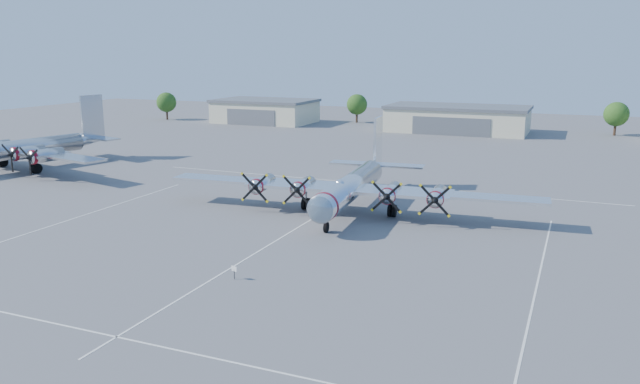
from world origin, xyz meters
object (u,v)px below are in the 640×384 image
at_px(tree_far_west, 166,102).
at_px(tree_east, 616,114).
at_px(hangar_center, 458,119).
at_px(bomber_west, 30,168).
at_px(tree_west, 357,104).
at_px(main_bomber_b29, 352,209).
at_px(info_placard, 234,270).
at_px(hangar_west, 265,111).

xyz_separation_m(tree_far_west, tree_east, (100.00, 10.00, 0.00)).
bearing_deg(tree_east, tree_far_west, -174.29).
bearing_deg(hangar_center, bomber_west, -126.32).
relative_size(tree_west, main_bomber_b29, 0.17).
height_order(tree_west, info_placard, tree_west).
bearing_deg(bomber_west, hangar_center, 65.92).
distance_m(hangar_west, hangar_center, 45.00).
xyz_separation_m(tree_far_west, bomber_west, (21.69, -61.76, -4.22)).
bearing_deg(tree_far_west, info_placard, -51.25).
bearing_deg(tree_east, info_placard, -106.05).
relative_size(hangar_center, bomber_west, 0.77).
bearing_deg(hangar_center, info_placard, -89.08).
distance_m(tree_east, info_placard, 103.16).
bearing_deg(hangar_center, hangar_west, 180.00).
bearing_deg(info_placard, bomber_west, 167.25).
xyz_separation_m(tree_far_west, info_placard, (71.49, -89.08, -3.52)).
distance_m(hangar_west, tree_far_west, 25.36).
bearing_deg(main_bomber_b29, bomber_west, 170.40).
height_order(tree_east, info_placard, tree_east).
bearing_deg(bomber_west, info_placard, -16.51).
relative_size(hangar_center, info_placard, 28.66).
xyz_separation_m(hangar_center, tree_east, (30.00, 6.04, 1.51)).
bearing_deg(bomber_west, main_bomber_b29, 7.31).
height_order(hangar_center, tree_far_west, tree_far_west).
relative_size(tree_west, info_placard, 6.65).
height_order(hangar_west, tree_far_west, tree_far_west).
bearing_deg(info_placard, hangar_center, 106.92).
bearing_deg(tree_far_west, tree_west, 14.93).
bearing_deg(bomber_west, tree_far_west, 121.59).
height_order(tree_east, bomber_west, tree_east).
bearing_deg(info_placard, tree_east, 89.95).
relative_size(hangar_west, tree_far_west, 3.40).
bearing_deg(tree_far_west, hangar_west, 9.01).
bearing_deg(tree_west, tree_far_west, -165.07).
bearing_deg(hangar_west, tree_far_west, -170.99).
xyz_separation_m(main_bomber_b29, bomber_west, (-50.65, 4.37, 0.00)).
distance_m(tree_west, bomber_west, 77.47).
bearing_deg(main_bomber_b29, hangar_center, 87.24).
height_order(hangar_west, bomber_west, hangar_west).
bearing_deg(tree_far_west, tree_east, 5.71).
relative_size(tree_far_west, tree_east, 1.00).
height_order(bomber_west, info_placard, bomber_west).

